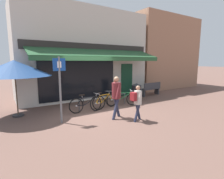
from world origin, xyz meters
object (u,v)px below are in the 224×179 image
at_px(bicycle_orange, 104,101).
at_px(pedestrian_child, 137,99).
at_px(cafe_parasol, 14,68).
at_px(litter_bin, 136,92).
at_px(bicycle_black, 88,104).
at_px(bicycle_green, 122,99).
at_px(pedestrian_adult, 116,93).
at_px(parking_sign, 60,83).
at_px(park_bench, 151,89).

height_order(bicycle_orange, pedestrian_child, pedestrian_child).
relative_size(bicycle_orange, cafe_parasol, 0.60).
bearing_deg(litter_bin, cafe_parasol, 174.45).
distance_m(bicycle_black, bicycle_green, 1.93).
bearing_deg(bicycle_black, pedestrian_child, -62.67).
bearing_deg(bicycle_green, bicycle_orange, -160.01).
height_order(bicycle_orange, pedestrian_adult, pedestrian_adult).
height_order(bicycle_green, parking_sign, parking_sign).
bearing_deg(pedestrian_child, parking_sign, 152.88).
distance_m(parking_sign, cafe_parasol, 2.24).
distance_m(bicycle_black, pedestrian_child, 2.45).
xyz_separation_m(cafe_parasol, park_bench, (7.90, 0.27, -1.51)).
bearing_deg(cafe_parasol, bicycle_black, -19.08).
xyz_separation_m(bicycle_green, cafe_parasol, (-4.65, 0.96, 1.60)).
distance_m(litter_bin, parking_sign, 4.88).
bearing_deg(pedestrian_child, pedestrian_adult, 123.90).
bearing_deg(pedestrian_child, cafe_parasol, 141.64).
bearing_deg(bicycle_black, litter_bin, 8.41).
height_order(bicycle_black, pedestrian_adult, pedestrian_adult).
xyz_separation_m(bicycle_orange, bicycle_green, (1.05, -0.07, 0.01)).
bearing_deg(park_bench, pedestrian_child, -145.32).
bearing_deg(pedestrian_adult, bicycle_black, 105.34).
xyz_separation_m(bicycle_green, pedestrian_adult, (-1.36, -1.43, 0.65)).
distance_m(bicycle_orange, pedestrian_adult, 1.67).
xyz_separation_m(pedestrian_child, park_bench, (4.14, 3.37, -0.38)).
distance_m(pedestrian_child, cafe_parasol, 5.01).
bearing_deg(pedestrian_child, bicycle_green, 68.62).
height_order(pedestrian_adult, litter_bin, pedestrian_adult).
bearing_deg(cafe_parasol, bicycle_green, -11.63).
bearing_deg(bicycle_green, park_bench, 44.71).
distance_m(pedestrian_adult, park_bench, 5.34).
height_order(litter_bin, cafe_parasol, cafe_parasol).
distance_m(pedestrian_child, parking_sign, 2.89).
xyz_separation_m(litter_bin, park_bench, (1.98, 0.84, -0.06)).
relative_size(parking_sign, cafe_parasol, 0.85).
relative_size(bicycle_green, cafe_parasol, 0.59).
bearing_deg(bicycle_orange, bicycle_black, 169.54).
distance_m(bicycle_green, pedestrian_adult, 2.07).
relative_size(litter_bin, cafe_parasol, 0.36).
bearing_deg(litter_bin, pedestrian_child, -130.37).
xyz_separation_m(bicycle_orange, litter_bin, (2.31, 0.31, 0.16)).
bearing_deg(cafe_parasol, bicycle_orange, -13.79).
bearing_deg(bicycle_orange, parking_sign, -173.51).
relative_size(pedestrian_adult, cafe_parasol, 0.59).
relative_size(pedestrian_child, cafe_parasol, 0.48).
height_order(parking_sign, cafe_parasol, parking_sign).
relative_size(pedestrian_adult, pedestrian_child, 1.23).
xyz_separation_m(bicycle_orange, pedestrian_adult, (-0.30, -1.50, 0.66)).
xyz_separation_m(litter_bin, cafe_parasol, (-5.91, 0.57, 1.46)).
xyz_separation_m(litter_bin, parking_sign, (-4.64, -1.19, 0.96)).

